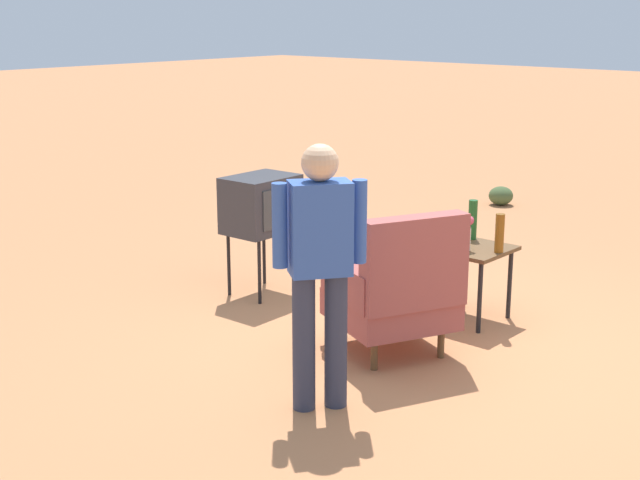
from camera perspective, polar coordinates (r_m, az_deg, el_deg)
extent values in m
plane|color=#C17A4C|center=(6.51, 6.65, -6.98)|extent=(60.00, 60.00, 0.00)
cylinder|color=brown|center=(6.77, 5.39, -5.11)|extent=(0.05, 0.05, 0.22)
cylinder|color=brown|center=(6.53, 1.31, -5.78)|extent=(0.05, 0.05, 0.22)
cylinder|color=brown|center=(6.34, 7.79, -6.56)|extent=(0.05, 0.05, 0.22)
cylinder|color=brown|center=(6.09, 3.51, -7.36)|extent=(0.05, 0.05, 0.22)
cube|color=#9E4C47|center=(6.36, 4.54, -4.40)|extent=(1.01, 1.01, 0.20)
cube|color=#9E4C47|center=(5.97, 6.10, -1.49)|extent=(0.76, 0.46, 0.64)
cube|color=#9E4C47|center=(6.44, 7.07, -2.07)|extent=(0.41, 0.68, 0.26)
cube|color=#9E4C47|center=(6.14, 1.96, -2.79)|extent=(0.41, 0.68, 0.26)
cylinder|color=black|center=(7.39, 9.07, -2.13)|extent=(0.04, 0.04, 0.56)
cylinder|color=black|center=(7.03, 7.11, -2.94)|extent=(0.04, 0.04, 0.56)
cylinder|color=black|center=(7.17, 12.10, -2.79)|extent=(0.04, 0.04, 0.56)
cylinder|color=black|center=(6.80, 10.23, -3.67)|extent=(0.04, 0.04, 0.56)
cube|color=brown|center=(7.01, 9.73, -0.56)|extent=(0.56, 0.56, 0.03)
cylinder|color=black|center=(7.37, -3.92, -2.07)|extent=(0.03, 0.03, 0.55)
cylinder|color=black|center=(7.68, -1.66, -1.34)|extent=(0.03, 0.03, 0.55)
cylinder|color=black|center=(7.61, -5.89, -1.56)|extent=(0.03, 0.03, 0.55)
cylinder|color=black|center=(7.91, -3.62, -0.88)|extent=(0.03, 0.03, 0.55)
cube|color=#333338|center=(7.51, -3.83, 2.32)|extent=(0.61, 0.46, 0.48)
cube|color=#383D3F|center=(7.37, -2.56, 2.09)|extent=(0.42, 0.02, 0.34)
cylinder|color=#2D3347|center=(5.45, 1.03, -6.45)|extent=(0.14, 0.14, 0.86)
cylinder|color=#2D3347|center=(5.41, -1.05, -6.61)|extent=(0.14, 0.14, 0.86)
cube|color=#3356A8|center=(5.21, -0.01, 0.77)|extent=(0.42, 0.39, 0.56)
cylinder|color=#3356A8|center=(5.26, 2.55, 1.20)|extent=(0.09, 0.09, 0.50)
cylinder|color=#3356A8|center=(5.16, -2.61, 0.93)|extent=(0.09, 0.09, 0.50)
sphere|color=#DBAD84|center=(5.13, -0.01, 5.00)|extent=(0.22, 0.22, 0.22)
cylinder|color=brown|center=(6.85, 11.48, 0.43)|extent=(0.07, 0.07, 0.30)
cylinder|color=#1E5623|center=(7.21, 9.79, 1.30)|extent=(0.07, 0.07, 0.32)
cylinder|color=silver|center=(6.87, 9.30, 0.06)|extent=(0.09, 0.09, 0.18)
sphere|color=yellow|center=(6.84, 9.35, 1.20)|extent=(0.07, 0.07, 0.07)
sphere|color=#E04C66|center=(6.87, 9.59, 1.24)|extent=(0.07, 0.07, 0.07)
sphere|color=orange|center=(6.82, 9.08, 1.17)|extent=(0.07, 0.07, 0.07)
ellipsoid|color=#475B33|center=(11.36, 11.56, 2.81)|extent=(0.30, 0.30, 0.23)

